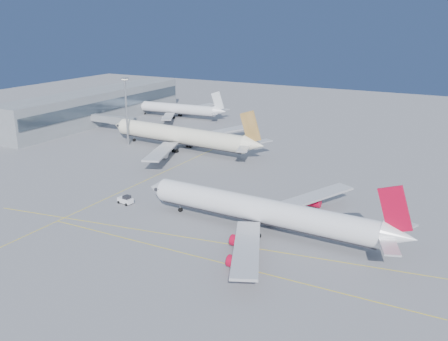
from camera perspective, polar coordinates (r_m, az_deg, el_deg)
ground at (r=119.24m, az=0.10°, el=-7.02°), size 500.00×500.00×0.00m
terminal at (r=249.03m, az=-14.30°, el=7.14°), size 18.40×110.00×15.00m
jet_bridge at (r=225.63m, az=-12.32°, el=5.67°), size 23.60×3.60×6.90m
taxiway_lines at (r=131.12m, az=-4.29°, el=-4.75°), size 118.86×140.00×0.02m
airliner_virgin at (r=117.77m, az=4.82°, el=-4.71°), size 68.44×61.47×16.89m
airliner_etihad at (r=189.84m, az=-4.72°, el=3.98°), size 70.30×64.75×18.34m
airliner_third at (r=252.90m, az=-5.39°, el=7.04°), size 54.42×50.10×14.60m
pushback_tug at (r=138.65m, az=-11.18°, el=-3.30°), size 4.56×3.16×2.42m
light_mast at (r=198.73m, az=-11.12°, el=7.27°), size 2.29×2.29×26.49m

